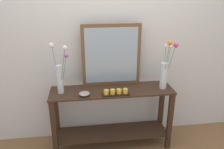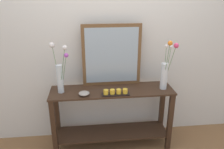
# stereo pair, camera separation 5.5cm
# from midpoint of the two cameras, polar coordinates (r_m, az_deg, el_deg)

# --- Properties ---
(ground_plane) EXTENTS (7.00, 6.00, 0.02)m
(ground_plane) POSITION_cam_midpoint_polar(r_m,az_deg,el_deg) (3.14, 0.52, -17.18)
(ground_plane) COLOR brown
(wall_back) EXTENTS (6.40, 0.08, 2.70)m
(wall_back) POSITION_cam_midpoint_polar(r_m,az_deg,el_deg) (2.84, -0.16, 9.21)
(wall_back) COLOR silver
(wall_back) RESTS_ON ground
(console_table) EXTENTS (1.48, 0.40, 0.79)m
(console_table) POSITION_cam_midpoint_polar(r_m,az_deg,el_deg) (2.87, 0.55, -9.56)
(console_table) COLOR #382316
(console_table) RESTS_ON ground
(mirror_leaning) EXTENTS (0.72, 0.03, 0.76)m
(mirror_leaning) POSITION_cam_midpoint_polar(r_m,az_deg,el_deg) (2.74, 0.49, 4.84)
(mirror_leaning) COLOR brown
(mirror_leaning) RESTS_ON console_table
(tall_vase_left) EXTENTS (0.22, 0.25, 0.59)m
(tall_vase_left) POSITION_cam_midpoint_polar(r_m,az_deg,el_deg) (2.63, -12.49, 0.59)
(tall_vase_left) COLOR silver
(tall_vase_left) RESTS_ON console_table
(vase_right) EXTENTS (0.15, 0.24, 0.61)m
(vase_right) POSITION_cam_midpoint_polar(r_m,az_deg,el_deg) (2.74, 13.90, 0.87)
(vase_right) COLOR silver
(vase_right) RESTS_ON console_table
(candle_tray) EXTENTS (0.32, 0.09, 0.07)m
(candle_tray) POSITION_cam_midpoint_polar(r_m,az_deg,el_deg) (2.59, 1.51, -4.56)
(candle_tray) COLOR black
(candle_tray) RESTS_ON console_table
(decorative_bowl) EXTENTS (0.12, 0.12, 0.05)m
(decorative_bowl) POSITION_cam_midpoint_polar(r_m,az_deg,el_deg) (2.59, -6.46, -4.75)
(decorative_bowl) COLOR #9E9389
(decorative_bowl) RESTS_ON console_table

